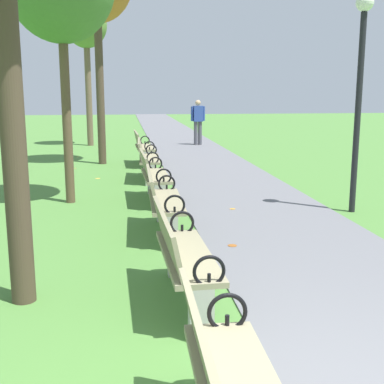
{
  "coord_description": "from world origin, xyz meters",
  "views": [
    {
      "loc": [
        -1.02,
        -2.41,
        2.02
      ],
      "look_at": [
        -0.05,
        4.82,
        0.55
      ],
      "focal_mm": 47.89,
      "sensor_mm": 36.0,
      "label": 1
    }
  ],
  "objects": [
    {
      "name": "park_bench_5",
      "position": [
        -0.5,
        9.09,
        0.49
      ],
      "size": [
        0.53,
        1.62,
        0.9
      ],
      "color": "gray",
      "rests_on": "ground"
    },
    {
      "name": "paved_walkway",
      "position": [
        1.23,
        18.0,
        0.01
      ],
      "size": [
        2.45,
        44.0,
        0.02
      ],
      "primitive_type": "cube",
      "color": "slate",
      "rests_on": "ground"
    },
    {
      "name": "scattered_leaves",
      "position": [
        -0.44,
        5.14,
        0.01
      ],
      "size": [
        3.58,
        14.26,
        0.02
      ],
      "color": "#AD6B23",
      "rests_on": "ground"
    },
    {
      "name": "park_bench_6",
      "position": [
        -0.5,
        11.4,
        0.49
      ],
      "size": [
        0.52,
        1.61,
        0.9
      ],
      "color": "gray",
      "rests_on": "ground"
    },
    {
      "name": "park_bench_4",
      "position": [
        -0.5,
        6.75,
        0.49
      ],
      "size": [
        0.51,
        1.61,
        0.9
      ],
      "color": "gray",
      "rests_on": "ground"
    },
    {
      "name": "park_bench_3",
      "position": [
        -0.5,
        4.58,
        0.49
      ],
      "size": [
        0.5,
        1.61,
        0.9
      ],
      "color": "gray",
      "rests_on": "ground"
    },
    {
      "name": "lamp_post",
      "position": [
        2.75,
        5.52,
        2.31
      ],
      "size": [
        0.28,
        0.28,
        3.48
      ],
      "color": "black",
      "rests_on": "ground"
    },
    {
      "name": "pedestrian_walking",
      "position": [
        1.69,
        16.15,
        0.93
      ],
      "size": [
        0.53,
        0.26,
        1.62
      ],
      "color": "#4C4C56",
      "rests_on": "paved_walkway"
    },
    {
      "name": "park_bench_2",
      "position": [
        -0.5,
        2.18,
        0.49
      ],
      "size": [
        0.52,
        1.61,
        0.9
      ],
      "color": "gray",
      "rests_on": "ground"
    },
    {
      "name": "tree_5",
      "position": [
        -2.21,
        16.6,
        4.12
      ],
      "size": [
        1.46,
        1.46,
        5.04
      ],
      "color": "brown",
      "rests_on": "ground"
    }
  ]
}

